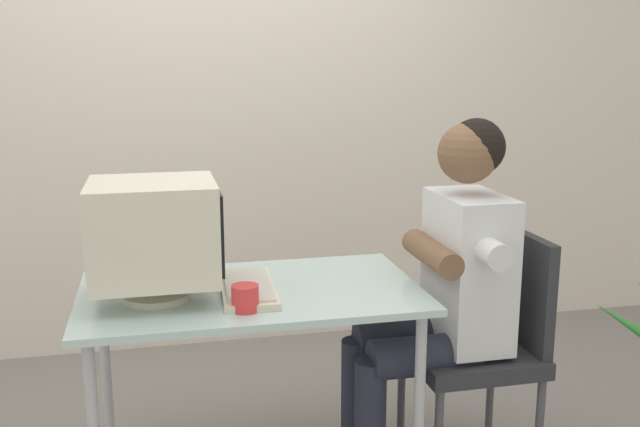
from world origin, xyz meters
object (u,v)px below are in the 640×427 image
desk_mug (245,298)px  crt_monitor (155,232)px  keyboard (248,288)px  office_chair (487,336)px  person_seated (442,284)px  desk (252,310)px

desk_mug → crt_monitor: bearing=146.0°
keyboard → desk_mug: bearing=-99.7°
keyboard → office_chair: 0.90m
keyboard → person_seated: (0.68, -0.01, -0.03)m
keyboard → person_seated: bearing=-1.2°
crt_monitor → person_seated: bearing=-0.9°
crt_monitor → keyboard: bearing=-0.2°
desk → keyboard: size_ratio=2.71×
office_chair → desk_mug: (-0.90, -0.16, 0.27)m
crt_monitor → office_chair: bearing=-0.8°
office_chair → desk_mug: 0.95m
crt_monitor → person_seated: (0.98, -0.02, -0.24)m
office_chair → person_seated: 0.28m
office_chair → keyboard: bearing=179.0°
desk → office_chair: size_ratio=1.30×
office_chair → person_seated: size_ratio=0.68×
crt_monitor → office_chair: crt_monitor is taller
crt_monitor → office_chair: (1.16, -0.02, -0.45)m
crt_monitor → keyboard: crt_monitor is taller
keyboard → person_seated: size_ratio=0.32×
crt_monitor → keyboard: (0.29, -0.00, -0.21)m
keyboard → desk_mug: (-0.03, -0.18, 0.03)m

